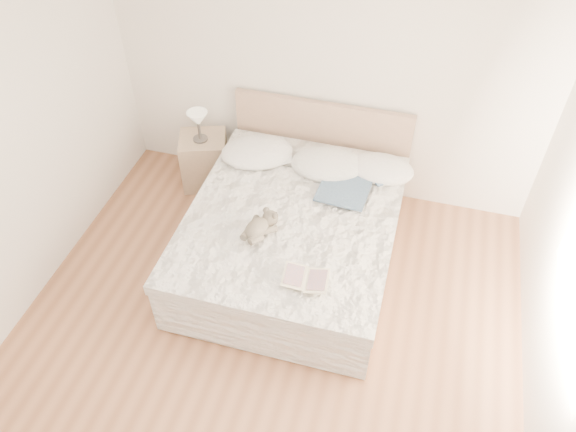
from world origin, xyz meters
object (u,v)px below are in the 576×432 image
object	(u,v)px
bed	(295,231)
nightstand	(205,161)
childrens_book	(306,279)
teddy_bear	(257,233)
table_lamp	(198,120)
photo_book	(277,157)

from	to	relation	value
bed	nightstand	size ratio (longest dim) A/B	3.83
bed	nightstand	bearing A→B (deg)	147.27
childrens_book	teddy_bear	bearing A→B (deg)	140.32
table_lamp	teddy_bear	xyz separation A→B (m)	(0.95, -1.14, -0.14)
nightstand	bed	bearing A→B (deg)	-32.73
bed	childrens_book	world-z (taller)	bed
nightstand	table_lamp	xyz separation A→B (m)	(-0.01, -0.02, 0.51)
bed	nightstand	xyz separation A→B (m)	(-1.14, 0.73, -0.03)
nightstand	table_lamp	size ratio (longest dim) A/B	1.78
table_lamp	childrens_book	xyz separation A→B (m)	(1.43, -1.46, -0.16)
photo_book	teddy_bear	bearing A→B (deg)	-108.03
table_lamp	nightstand	bearing A→B (deg)	76.06
bed	table_lamp	distance (m)	1.43
table_lamp	bed	bearing A→B (deg)	-31.84
childrens_book	teddy_bear	xyz separation A→B (m)	(-0.48, 0.33, 0.02)
teddy_bear	childrens_book	bearing A→B (deg)	-12.40
table_lamp	photo_book	distance (m)	0.85
photo_book	teddy_bear	distance (m)	1.00
nightstand	photo_book	xyz separation A→B (m)	(0.82, -0.16, 0.35)
nightstand	photo_book	size ratio (longest dim) A/B	1.98
table_lamp	photo_book	bearing A→B (deg)	-9.63
bed	table_lamp	world-z (taller)	bed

